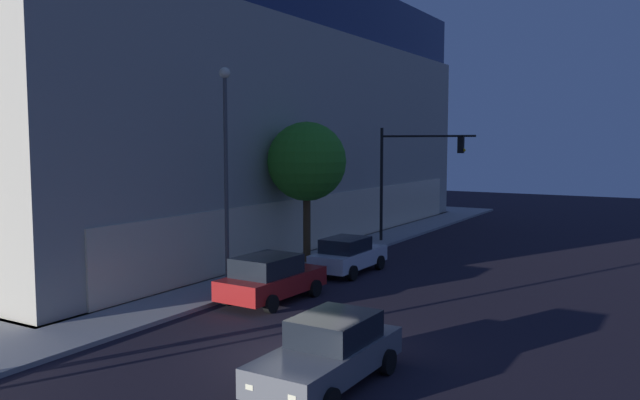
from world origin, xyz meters
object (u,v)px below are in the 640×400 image
Objects in this scene: traffic_light_far_corner at (410,165)px; sidewalk_tree at (307,162)px; car_red at (271,278)px; car_grey at (329,351)px; street_lamp_sidewalk at (226,152)px; modern_building at (150,116)px; car_white at (348,255)px.

sidewalk_tree reaches higher than traffic_light_far_corner.
car_red is at bearing -177.48° from traffic_light_far_corner.
car_grey is (-20.79, -6.56, -3.76)m from traffic_light_far_corner.
street_lamp_sidewalk is 1.29× the size of sidewalk_tree.
modern_building is at bearing 71.01° from sidewalk_tree.
traffic_light_far_corner is at bearing 17.52° from car_grey.
car_white is (11.94, 5.84, 0.00)m from car_grey.
sidewalk_tree is 1.41× the size of car_grey.
car_white is at bearing -175.34° from traffic_light_far_corner.
street_lamp_sidewalk reaches higher than traffic_light_far_corner.
car_red is (-12.26, -18.54, -6.84)m from modern_building.
sidewalk_tree is at bearing 21.09° from car_red.
car_red is (-0.60, -2.54, -4.65)m from street_lamp_sidewalk.
street_lamp_sidewalk reaches higher than sidewalk_tree.
traffic_light_far_corner is at bearing 2.52° from car_red.
car_grey is at bearing -153.93° from car_white.
traffic_light_far_corner is (2.58, -17.89, -3.13)m from modern_building.
modern_building reaches higher than traffic_light_far_corner.
car_red reaches higher than car_white.
sidewalk_tree is at bearing 73.69° from car_white.
car_red is at bearing -103.31° from street_lamp_sidewalk.
car_red reaches higher than car_grey.
car_red is (-14.84, -0.65, -3.71)m from traffic_light_far_corner.
car_grey is 1.07× the size of car_white.
traffic_light_far_corner is at bearing -7.55° from street_lamp_sidewalk.
car_grey is at bearing -146.19° from sidewalk_tree.
modern_building reaches higher than car_grey.
car_grey is at bearing -135.19° from car_red.
traffic_light_far_corner reaches higher than car_grey.
modern_building is 4.44× the size of street_lamp_sidewalk.
car_grey is at bearing -162.48° from traffic_light_far_corner.
street_lamp_sidewalk is at bearing 76.69° from car_red.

